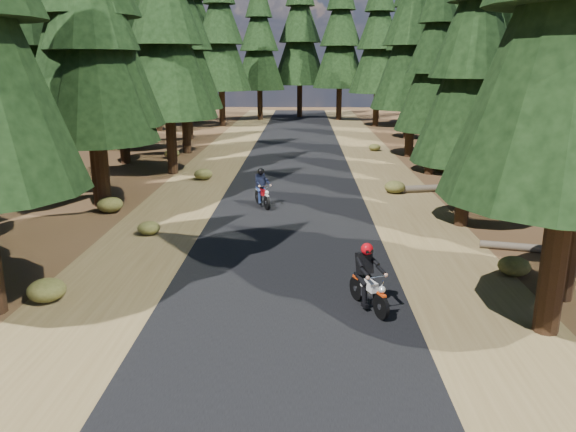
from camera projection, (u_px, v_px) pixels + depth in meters
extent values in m
plane|color=#422A17|center=(287.00, 268.00, 15.74)|extent=(120.00, 120.00, 0.00)
cube|color=black|center=(291.00, 220.00, 20.57)|extent=(6.00, 100.00, 0.01)
cube|color=brown|center=(166.00, 219.00, 20.69)|extent=(3.20, 100.00, 0.01)
cube|color=brown|center=(417.00, 221.00, 20.44)|extent=(3.20, 100.00, 0.01)
cylinder|color=black|center=(562.00, 199.00, 11.25)|extent=(0.53, 0.53, 5.85)
cylinder|color=black|center=(575.00, 197.00, 13.02)|extent=(0.50, 0.50, 5.11)
cylinder|color=black|center=(100.00, 142.00, 21.19)|extent=(0.51, 0.51, 5.34)
cone|color=black|center=(92.00, 50.00, 20.32)|extent=(4.54, 4.54, 6.68)
cylinder|color=black|center=(466.00, 162.00, 19.31)|extent=(0.48, 0.48, 4.52)
cone|color=black|center=(473.00, 78.00, 18.57)|extent=(3.84, 3.84, 5.65)
cone|color=black|center=(479.00, 13.00, 18.03)|extent=(2.94, 2.94, 4.07)
cylinder|color=black|center=(94.00, 125.00, 21.82)|extent=(0.56, 0.56, 6.43)
cone|color=black|center=(84.00, 16.00, 20.77)|extent=(5.46, 5.46, 8.03)
cylinder|color=black|center=(504.00, 133.00, 21.89)|extent=(0.53, 0.53, 5.84)
cone|color=black|center=(514.00, 35.00, 20.93)|extent=(4.96, 4.96, 7.30)
cylinder|color=black|center=(43.00, 128.00, 24.89)|extent=(0.52, 0.52, 5.56)
cone|color=black|center=(34.00, 46.00, 23.98)|extent=(4.73, 4.73, 6.95)
cylinder|color=black|center=(549.00, 118.00, 24.57)|extent=(0.56, 0.56, 6.43)
cone|color=black|center=(561.00, 22.00, 23.51)|extent=(5.47, 5.47, 8.04)
cylinder|color=black|center=(170.00, 118.00, 28.56)|extent=(0.53, 0.53, 5.72)
cone|color=black|center=(166.00, 45.00, 27.62)|extent=(4.86, 4.86, 7.15)
cylinder|color=black|center=(432.00, 130.00, 28.53)|extent=(0.48, 0.48, 4.51)
cone|color=black|center=(436.00, 73.00, 27.79)|extent=(3.83, 3.83, 5.64)
cone|color=black|center=(438.00, 30.00, 27.26)|extent=(2.93, 2.93, 4.06)
cylinder|color=black|center=(122.00, 107.00, 31.42)|extent=(0.55, 0.55, 6.37)
cone|color=black|center=(116.00, 33.00, 30.38)|extent=(5.41, 5.41, 7.96)
cylinder|color=black|center=(486.00, 107.00, 30.82)|extent=(0.56, 0.56, 6.47)
cone|color=black|center=(493.00, 30.00, 29.76)|extent=(5.50, 5.50, 8.09)
cylinder|color=black|center=(185.00, 108.00, 35.21)|extent=(0.53, 0.53, 5.64)
cone|color=black|center=(182.00, 50.00, 34.29)|extent=(4.79, 4.79, 7.05)
cone|color=black|center=(180.00, 6.00, 33.62)|extent=(3.67, 3.67, 5.08)
cylinder|color=black|center=(411.00, 109.00, 33.83)|extent=(0.53, 0.53, 5.83)
cone|color=black|center=(415.00, 46.00, 32.87)|extent=(4.95, 4.95, 7.29)
cylinder|color=black|center=(136.00, 107.00, 37.72)|extent=(0.52, 0.52, 5.45)
cone|color=black|center=(132.00, 54.00, 36.82)|extent=(4.63, 4.63, 6.81)
cone|color=black|center=(129.00, 15.00, 36.18)|extent=(3.54, 3.54, 4.90)
cylinder|color=black|center=(466.00, 113.00, 38.12)|extent=(0.48, 0.48, 4.61)
cone|color=black|center=(470.00, 69.00, 37.36)|extent=(3.92, 3.92, 5.77)
cone|color=black|center=(473.00, 36.00, 36.82)|extent=(3.00, 3.00, 4.15)
cone|color=black|center=(476.00, 3.00, 36.27)|extent=(2.08, 2.08, 3.46)
cylinder|color=black|center=(189.00, 110.00, 41.86)|extent=(0.48, 0.48, 4.42)
cone|color=black|center=(187.00, 72.00, 41.14)|extent=(3.76, 3.76, 5.52)
cone|color=black|center=(186.00, 43.00, 40.62)|extent=(2.87, 2.87, 3.98)
cone|color=black|center=(185.00, 14.00, 40.09)|extent=(1.99, 1.99, 3.31)
cylinder|color=black|center=(409.00, 100.00, 42.17)|extent=(0.53, 0.53, 5.76)
cone|color=black|center=(411.00, 50.00, 41.22)|extent=(4.90, 4.90, 7.21)
cone|color=black|center=(414.00, 13.00, 40.54)|extent=(3.75, 3.75, 5.19)
cylinder|color=black|center=(158.00, 103.00, 47.04)|extent=(0.49, 0.49, 4.75)
cone|color=black|center=(156.00, 66.00, 46.27)|extent=(4.04, 4.04, 5.93)
cone|color=black|center=(154.00, 39.00, 45.70)|extent=(3.09, 3.09, 4.27)
cone|color=black|center=(153.00, 11.00, 45.14)|extent=(2.14, 2.14, 3.56)
cylinder|color=black|center=(458.00, 98.00, 45.60)|extent=(0.53, 0.53, 5.66)
cone|color=black|center=(462.00, 53.00, 44.67)|extent=(4.81, 4.81, 7.07)
cone|color=black|center=(465.00, 19.00, 44.00)|extent=(3.68, 3.68, 5.09)
cylinder|color=black|center=(97.00, 101.00, 36.47)|extent=(0.56, 0.56, 6.40)
cone|color=black|center=(92.00, 36.00, 35.42)|extent=(5.44, 5.44, 8.00)
cylinder|color=black|center=(481.00, 101.00, 39.68)|extent=(0.54, 0.54, 6.00)
cone|color=black|center=(486.00, 45.00, 38.70)|extent=(5.10, 5.10, 7.50)
cone|color=black|center=(490.00, 4.00, 37.99)|extent=(3.90, 3.90, 5.40)
cylinder|color=black|center=(559.00, 113.00, 31.97)|extent=(0.52, 0.52, 5.60)
cone|color=black|center=(567.00, 49.00, 31.05)|extent=(4.76, 4.76, 7.00)
cone|color=black|center=(573.00, 1.00, 30.39)|extent=(3.64, 3.64, 5.04)
cylinder|color=black|center=(222.00, 90.00, 50.78)|extent=(0.56, 0.56, 6.40)
cone|color=black|center=(220.00, 44.00, 49.73)|extent=(5.44, 5.44, 8.00)
cone|color=black|center=(219.00, 10.00, 48.97)|extent=(4.16, 4.16, 5.76)
cylinder|color=black|center=(377.00, 93.00, 50.45)|extent=(0.54, 0.54, 6.00)
cone|color=black|center=(378.00, 49.00, 49.47)|extent=(5.10, 5.10, 7.50)
cone|color=black|center=(380.00, 17.00, 48.76)|extent=(3.90, 3.90, 5.40)
cylinder|color=black|center=(195.00, 87.00, 53.70)|extent=(0.57, 0.57, 6.80)
cone|color=black|center=(193.00, 40.00, 52.58)|extent=(5.78, 5.78, 8.50)
cone|color=black|center=(191.00, 6.00, 51.78)|extent=(4.42, 4.42, 6.12)
cylinder|color=black|center=(404.00, 89.00, 53.22)|extent=(0.56, 0.56, 6.40)
cone|color=black|center=(407.00, 45.00, 52.16)|extent=(5.44, 5.44, 8.00)
cone|color=black|center=(409.00, 12.00, 51.41)|extent=(4.16, 4.16, 5.76)
cylinder|color=black|center=(260.00, 90.00, 56.54)|extent=(0.54, 0.54, 6.00)
cone|color=black|center=(259.00, 51.00, 55.55)|extent=(5.10, 5.10, 7.50)
cone|color=black|center=(259.00, 22.00, 54.84)|extent=(3.90, 3.90, 5.40)
cylinder|color=black|center=(339.00, 88.00, 56.27)|extent=(0.56, 0.56, 6.40)
cone|color=black|center=(340.00, 46.00, 55.22)|extent=(5.44, 5.44, 8.00)
cone|color=black|center=(341.00, 15.00, 54.46)|extent=(4.16, 4.16, 5.76)
cylinder|color=black|center=(300.00, 85.00, 59.22)|extent=(0.57, 0.57, 6.80)
cone|color=black|center=(300.00, 42.00, 58.10)|extent=(5.78, 5.78, 8.50)
cone|color=black|center=(300.00, 11.00, 57.30)|extent=(4.42, 4.42, 6.12)
cylinder|color=black|center=(153.00, 95.00, 50.08)|extent=(0.52, 0.52, 5.60)
cone|color=black|center=(151.00, 55.00, 49.16)|extent=(4.76, 4.76, 7.00)
cone|color=black|center=(149.00, 24.00, 48.50)|extent=(3.64, 3.64, 5.04)
cylinder|color=black|center=(446.00, 93.00, 49.33)|extent=(0.54, 0.54, 6.00)
cone|color=black|center=(450.00, 49.00, 48.34)|extent=(5.10, 5.10, 7.50)
cone|color=black|center=(452.00, 16.00, 47.63)|extent=(3.90, 3.90, 5.40)
cylinder|color=#4C4233|center=(460.00, 187.00, 25.29)|extent=(5.53, 1.51, 0.32)
cylinder|color=#4C4233|center=(548.00, 249.00, 16.94)|extent=(3.86, 1.17, 0.24)
ellipsoid|color=#474C1E|center=(110.00, 205.00, 21.58)|extent=(0.98, 0.98, 0.59)
ellipsoid|color=#474C1E|center=(375.00, 147.00, 36.78)|extent=(0.78, 0.78, 0.47)
ellipsoid|color=#474C1E|center=(203.00, 174.00, 27.63)|extent=(0.90, 0.90, 0.54)
ellipsoid|color=#474C1E|center=(395.00, 187.00, 24.77)|extent=(0.91, 0.91, 0.54)
ellipsoid|color=#474C1E|center=(149.00, 228.00, 18.76)|extent=(0.75, 0.75, 0.45)
ellipsoid|color=#474C1E|center=(514.00, 266.00, 15.14)|extent=(0.86, 0.86, 0.51)
ellipsoid|color=#474C1E|center=(172.00, 153.00, 34.00)|extent=(0.91, 0.91, 0.54)
ellipsoid|color=#474C1E|center=(47.00, 290.00, 13.49)|extent=(0.91, 0.91, 0.54)
ellipsoid|color=#474C1E|center=(444.00, 166.00, 29.55)|extent=(1.14, 1.14, 0.69)
cube|color=black|center=(370.00, 266.00, 12.81)|extent=(0.41, 0.33, 0.51)
sphere|color=red|center=(370.00, 251.00, 12.72)|extent=(0.37, 0.37, 0.28)
cube|color=black|center=(262.00, 181.00, 22.18)|extent=(0.40, 0.33, 0.50)
sphere|color=black|center=(262.00, 172.00, 22.09)|extent=(0.36, 0.36, 0.28)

